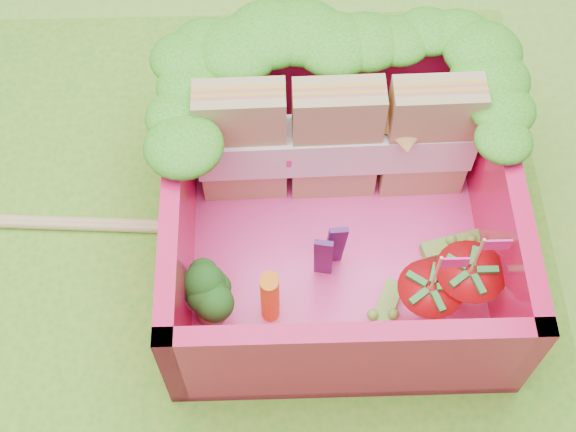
{
  "coord_description": "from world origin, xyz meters",
  "views": [
    {
      "loc": [
        0.15,
        -1.63,
        2.96
      ],
      "look_at": [
        0.2,
        -0.03,
        0.28
      ],
      "focal_mm": 50.0,
      "sensor_mm": 36.0,
      "label": 1
    }
  ],
  "objects_px": {
    "strawberry_left": "(426,302)",
    "strawberry_right": "(464,286)",
    "bento_box": "(339,211)",
    "sandwich_stack": "(337,141)",
    "broccoli": "(208,294)"
  },
  "relations": [
    {
      "from": "strawberry_left",
      "to": "strawberry_right",
      "type": "bearing_deg",
      "value": 20.37
    },
    {
      "from": "bento_box",
      "to": "strawberry_right",
      "type": "xyz_separation_m",
      "value": [
        0.46,
        -0.29,
        -0.09
      ]
    },
    {
      "from": "bento_box",
      "to": "strawberry_right",
      "type": "relative_size",
      "value": 2.59
    },
    {
      "from": "strawberry_left",
      "to": "sandwich_stack",
      "type": "bearing_deg",
      "value": 116.09
    },
    {
      "from": "bento_box",
      "to": "broccoli",
      "type": "distance_m",
      "value": 0.6
    },
    {
      "from": "broccoli",
      "to": "strawberry_right",
      "type": "xyz_separation_m",
      "value": [
        0.97,
        0.03,
        -0.04
      ]
    },
    {
      "from": "bento_box",
      "to": "broccoli",
      "type": "relative_size",
      "value": 4.27
    },
    {
      "from": "sandwich_stack",
      "to": "strawberry_right",
      "type": "height_order",
      "value": "sandwich_stack"
    },
    {
      "from": "strawberry_right",
      "to": "bento_box",
      "type": "bearing_deg",
      "value": 147.82
    },
    {
      "from": "broccoli",
      "to": "strawberry_right",
      "type": "distance_m",
      "value": 0.97
    },
    {
      "from": "broccoli",
      "to": "strawberry_left",
      "type": "height_order",
      "value": "strawberry_left"
    },
    {
      "from": "bento_box",
      "to": "broccoli",
      "type": "bearing_deg",
      "value": -147.81
    },
    {
      "from": "strawberry_right",
      "to": "broccoli",
      "type": "bearing_deg",
      "value": -178.48
    },
    {
      "from": "strawberry_right",
      "to": "sandwich_stack",
      "type": "bearing_deg",
      "value": 128.66
    },
    {
      "from": "strawberry_left",
      "to": "bento_box",
      "type": "bearing_deg",
      "value": 132.02
    }
  ]
}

